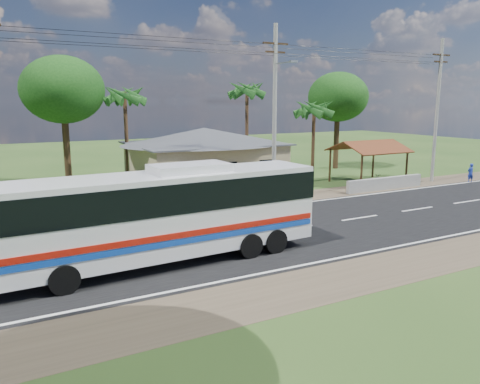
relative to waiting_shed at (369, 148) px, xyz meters
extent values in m
plane|color=#274318|center=(-13.00, -8.50, -2.73)|extent=(120.00, 120.00, 0.00)
cube|color=black|center=(-13.00, -8.50, -2.72)|extent=(120.00, 10.00, 0.02)
cube|color=brown|center=(-13.00, -2.00, -2.72)|extent=(120.00, 3.00, 0.01)
cube|color=brown|center=(-13.00, -15.00, -2.72)|extent=(120.00, 3.00, 0.01)
cube|color=silver|center=(-13.00, -3.80, -2.70)|extent=(120.00, 0.15, 0.01)
cube|color=silver|center=(-13.00, -13.20, -2.70)|extent=(120.00, 0.15, 0.01)
cube|color=silver|center=(-13.00, -8.50, -2.70)|extent=(120.00, 0.15, 0.01)
cube|color=tan|center=(-12.00, 4.50, -1.13)|extent=(10.00, 8.00, 3.20)
cube|color=#4C4F54|center=(-12.00, 4.50, 0.52)|extent=(10.60, 8.60, 0.10)
pyramid|color=#4C4F54|center=(-12.00, 4.50, 1.67)|extent=(12.40, 10.00, 1.20)
cube|color=black|center=(-15.00, 0.48, -1.03)|extent=(1.20, 0.08, 1.20)
cube|color=black|center=(-12.00, 0.48, -1.03)|extent=(1.20, 0.08, 1.20)
cube|color=black|center=(-9.00, 0.48, -1.03)|extent=(1.20, 0.08, 1.20)
cylinder|color=#392814|center=(-2.30, -1.80, -1.43)|extent=(0.16, 0.16, 2.60)
cylinder|color=#392814|center=(-2.30, 1.80, -1.43)|extent=(0.16, 0.16, 2.60)
cylinder|color=#392814|center=(2.30, -1.80, -1.43)|extent=(0.16, 0.16, 2.60)
cylinder|color=#392814|center=(2.30, 1.80, -1.43)|extent=(0.16, 0.16, 2.60)
cube|color=brown|center=(0.00, -1.10, 0.17)|extent=(5.20, 2.28, 0.90)
cube|color=brown|center=(0.00, 1.10, 0.17)|extent=(5.20, 2.28, 0.90)
cube|color=#392814|center=(0.00, 0.00, 0.52)|extent=(5.20, 0.12, 0.12)
cube|color=#9E9E99|center=(-1.00, -2.90, -2.28)|extent=(7.00, 0.30, 0.90)
cylinder|color=#9E9E99|center=(-10.00, -2.00, 2.77)|extent=(0.26, 0.26, 11.00)
cube|color=#392814|center=(-10.00, -2.00, 7.07)|extent=(1.80, 0.12, 0.12)
cube|color=#392814|center=(-10.00, -2.00, 6.57)|extent=(1.40, 0.10, 0.10)
cylinder|color=#9E9E99|center=(5.00, -2.00, 2.77)|extent=(0.26, 0.26, 11.00)
cube|color=#392814|center=(5.00, -2.00, 7.07)|extent=(1.80, 0.12, 0.12)
cube|color=#392814|center=(5.00, -2.00, 6.57)|extent=(1.40, 0.10, 0.10)
cylinder|color=gray|center=(-10.00, -3.00, 5.87)|extent=(0.08, 2.00, 0.08)
cube|color=gray|center=(-10.00, -4.00, 5.87)|extent=(0.50, 0.18, 0.12)
cylinder|color=black|center=(-18.00, -2.00, 6.87)|extent=(16.00, 0.02, 0.02)
cylinder|color=black|center=(-2.50, -2.00, 6.87)|extent=(15.00, 0.02, 0.02)
cylinder|color=#47301E|center=(-3.50, 2.50, 0.27)|extent=(0.28, 0.28, 6.00)
cylinder|color=#47301E|center=(-7.00, 7.00, 1.02)|extent=(0.28, 0.28, 7.50)
cylinder|color=#47301E|center=(-17.00, 7.50, 0.77)|extent=(0.28, 0.28, 7.00)
cylinder|color=#47301E|center=(-21.00, 9.50, 0.25)|extent=(0.50, 0.50, 5.95)
ellipsoid|color=#123B10|center=(-21.00, 9.50, 4.42)|extent=(6.00, 6.00, 4.92)
cylinder|color=#47301E|center=(3.00, 7.50, 0.07)|extent=(0.50, 0.50, 5.60)
ellipsoid|color=#123B10|center=(3.00, 7.50, 3.99)|extent=(5.60, 5.60, 4.59)
cube|color=silver|center=(-20.21, -10.33, -0.71)|extent=(12.52, 3.09, 3.11)
cube|color=black|center=(-20.21, -10.33, 0.07)|extent=(12.58, 3.15, 1.14)
cube|color=#991309|center=(-20.16, -11.64, -1.28)|extent=(12.21, 0.54, 0.23)
cube|color=#0E399A|center=(-20.16, -11.64, -1.54)|extent=(12.21, 0.54, 0.23)
cube|color=silver|center=(-19.17, -10.29, 1.00)|extent=(3.17, 1.78, 0.31)
cylinder|color=black|center=(-24.30, -11.69, -2.21)|extent=(1.05, 0.40, 1.04)
cylinder|color=black|center=(-24.40, -9.31, -2.21)|extent=(1.05, 0.40, 1.04)
cylinder|color=black|center=(-17.06, -11.39, -2.21)|extent=(1.05, 0.40, 1.04)
cylinder|color=black|center=(-17.15, -9.01, -2.21)|extent=(1.05, 0.40, 1.04)
cylinder|color=black|center=(-15.81, -11.34, -2.21)|extent=(1.05, 0.40, 1.04)
cylinder|color=black|center=(-15.91, -8.96, -2.21)|extent=(1.05, 0.40, 1.04)
imported|color=black|center=(-0.87, -1.54, -2.28)|extent=(1.76, 0.71, 0.91)
imported|color=#1B2F99|center=(7.28, -3.76, -1.98)|extent=(0.59, 0.43, 1.50)
camera|label=1|loc=(-26.08, -27.34, 3.58)|focal=35.00mm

